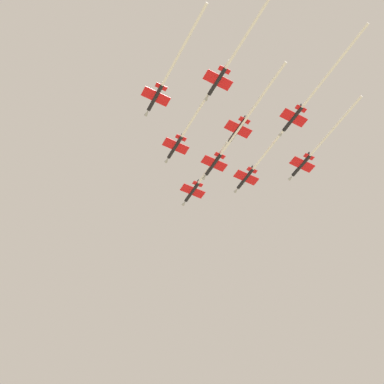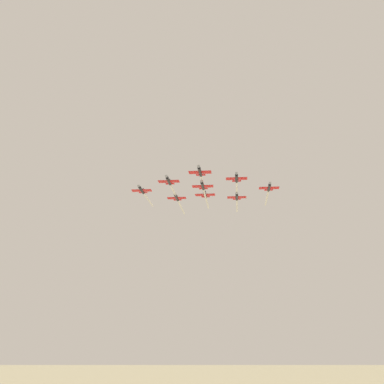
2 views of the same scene
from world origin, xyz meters
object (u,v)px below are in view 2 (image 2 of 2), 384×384
object	(u,v)px
jet_tail_end	(179,202)
jet_starboard_outer	(268,192)
jet_port_trail	(206,198)
jet_starboard_trail	(237,201)
jet_starboard_inner	(171,186)
jet_port_outer	(204,190)
jet_center_rear	(144,194)
jet_lead	(202,178)
jet_port_inner	(237,184)

from	to	relation	value
jet_tail_end	jet_starboard_outer	bearing A→B (deg)	160.43
jet_port_trail	jet_starboard_trail	bearing A→B (deg)	-137.97
jet_starboard_inner	jet_port_trail	size ratio (longest dim) A/B	1.13
jet_port_outer	jet_starboard_trail	bearing A→B (deg)	-117.29
jet_center_rear	jet_tail_end	xyz separation A→B (m)	(10.39, 19.34, -0.31)
jet_starboard_outer	jet_tail_end	bearing A→B (deg)	-19.57
jet_port_outer	jet_tail_end	size ratio (longest dim) A/B	0.86
jet_starboard_outer	jet_tail_end	size ratio (longest dim) A/B	0.94
jet_starboard_trail	jet_starboard_outer	bearing A→B (deg)	136.88
jet_lead	jet_starboard_outer	size ratio (longest dim) A/B	1.03
jet_port_outer	jet_starboard_inner	bearing A→B (deg)	2.58
jet_lead	jet_starboard_inner	distance (m)	19.82
jet_lead	jet_center_rear	bearing A→B (deg)	-43.64
jet_starboard_outer	jet_center_rear	world-z (taller)	jet_center_rear
jet_port_inner	jet_starboard_trail	world-z (taller)	jet_port_inner
jet_port_trail	jet_tail_end	distance (m)	21.07
jet_lead	jet_port_trail	xyz separation A→B (m)	(-6.80, 28.38, -1.15)
jet_port_inner	jet_starboard_inner	xyz separation A→B (m)	(-28.02, -8.50, -0.49)
jet_port_trail	jet_port_inner	bearing A→B (deg)	136.07
jet_lead	jet_starboard_trail	xyz separation A→B (m)	(4.34, 44.59, 0.27)
jet_starboard_inner	jet_port_outer	bearing A→B (deg)	-177.42
jet_lead	jet_starboard_outer	bearing A→B (deg)	-135.56
jet_starboard_outer	jet_lead	bearing A→B (deg)	44.44
jet_starboard_trail	jet_port_trail	bearing A→B (deg)	42.03
jet_lead	jet_port_outer	distance (m)	14.10
jet_starboard_outer	jet_starboard_inner	bearing A→B (deg)	19.23
jet_center_rear	jet_starboard_trail	world-z (taller)	jet_center_rear
jet_starboard_outer	jet_starboard_trail	distance (m)	20.03
jet_starboard_outer	jet_starboard_trail	xyz separation A→B (m)	(-17.40, 9.90, -0.39)
jet_lead	jet_port_inner	xyz separation A→B (m)	(10.69, 18.09, 1.19)
jet_port_outer	jet_starboard_trail	world-z (taller)	jet_starboard_trail
jet_center_rear	jet_port_trail	world-z (taller)	jet_center_rear
jet_lead	jet_port_inner	bearing A→B (deg)	-134.07
jet_lead	jet_port_outer	bearing A→B (deg)	-90.00
jet_starboard_outer	jet_center_rear	size ratio (longest dim) A/B	1.05
jet_lead	jet_starboard_trail	bearing A→B (deg)	-109.04
jet_starboard_inner	jet_lead	bearing A→B (deg)	137.56
jet_center_rear	jet_starboard_trail	bearing A→B (deg)	-161.73
jet_port_outer	jet_starboard_outer	size ratio (longest dim) A/B	0.91
jet_port_inner	jet_starboard_trail	distance (m)	27.27
jet_port_outer	jet_port_trail	world-z (taller)	jet_port_trail
jet_starboard_inner	jet_starboard_trail	xyz separation A→B (m)	(21.67, 35.00, -0.43)
jet_starboard_outer	jet_tail_end	world-z (taller)	jet_starboard_outer
jet_starboard_trail	jet_tail_end	xyz separation A→B (m)	(-28.87, -4.96, 0.27)
jet_lead	jet_starboard_outer	world-z (taller)	jet_starboard_outer
jet_port_inner	jet_starboard_outer	xyz separation A→B (m)	(11.05, 16.60, -0.53)
jet_starboard_trail	jet_port_inner	bearing A→B (deg)	90.00
jet_port_trail	jet_lead	bearing A→B (deg)	90.00
jet_starboard_inner	jet_center_rear	size ratio (longest dim) A/B	1.01
jet_center_rear	jet_starboard_trail	size ratio (longest dim) A/B	1.01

